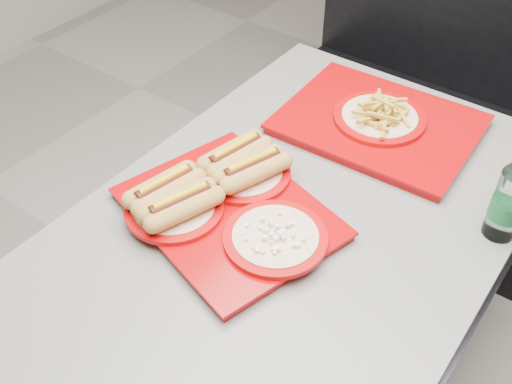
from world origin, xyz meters
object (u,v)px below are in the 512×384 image
Objects in this scene: diner_table at (293,261)px; tray_far at (379,120)px; booth_bench at (449,118)px; tray_near at (225,201)px; water_bottle at (510,200)px.

tray_far is at bearing 90.91° from diner_table.
tray_far is at bearing -90.57° from booth_bench.
tray_far is (0.14, 0.51, -0.01)m from tray_near.
diner_table is 0.26m from tray_near.
booth_bench is at bearing 90.00° from diner_table.
water_bottle is (0.55, 0.32, 0.07)m from tray_near.
water_bottle is at bearing 30.37° from tray_near.
tray_near is at bearing -96.82° from booth_bench.
water_bottle is at bearing -25.41° from tray_far.
diner_table is 1.05× the size of booth_bench.
tray_near is 2.34× the size of water_bottle.
diner_table is 2.53× the size of tray_near.
tray_far is at bearing 75.29° from tray_near.
booth_bench is 5.63× the size of water_bottle.
diner_table is 2.66× the size of tray_far.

